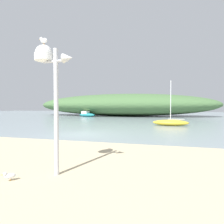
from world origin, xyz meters
TOP-DOWN VIEW (x-y plane):
  - ground_plane at (0.00, 0.00)m, footprint 120.00×120.00m
  - distant_hill at (-2.70, 26.65)m, footprint 38.23×12.05m
  - mast_structure at (2.63, -8.11)m, footprint 1.08×0.50m
  - seagull_on_radar at (2.48, -8.10)m, footprint 0.32×0.16m
  - sailboat_near_shore at (6.35, 8.04)m, footprint 3.69×1.48m
  - motorboat_far_right at (-8.64, 21.16)m, footprint 3.79×2.16m
  - seagull_upper_strand at (1.96, -8.80)m, footprint 0.28×0.30m

SIDE VIEW (x-z plane):
  - ground_plane at x=0.00m, z-range 0.00..0.00m
  - sailboat_near_shore at x=6.35m, z-range -2.03..2.69m
  - seagull_upper_strand at x=1.96m, z-range 0.22..0.45m
  - motorboat_far_right at x=-8.64m, z-range -0.10..0.98m
  - distant_hill at x=-2.70m, z-range 0.00..4.64m
  - mast_structure at x=2.63m, z-range 1.31..4.79m
  - seagull_on_radar at x=2.48m, z-range 3.69..3.92m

